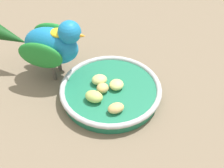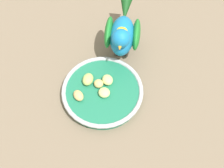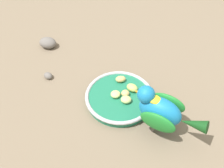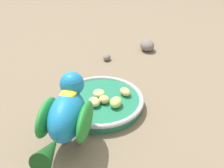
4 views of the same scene
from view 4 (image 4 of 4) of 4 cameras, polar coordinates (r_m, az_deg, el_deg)
name	(u,v)px [view 4 (image 4 of 4)]	position (r m, az deg, el deg)	size (l,w,h in m)	color
ground_plane	(113,106)	(0.64, 0.19, -4.98)	(4.00, 4.00, 0.00)	#756651
feeding_bowl	(101,101)	(0.63, -2.58, -3.97)	(0.22, 0.22, 0.03)	#1E7251
apple_piece_0	(116,102)	(0.60, 0.87, -4.15)	(0.04, 0.03, 0.02)	#B2CC66
apple_piece_1	(104,99)	(0.61, -1.79, -3.53)	(0.03, 0.02, 0.02)	tan
apple_piece_2	(94,102)	(0.60, -4.07, -4.07)	(0.03, 0.03, 0.02)	#C6D17A
apple_piece_3	(126,93)	(0.64, 3.18, -1.94)	(0.03, 0.02, 0.02)	tan
apple_piece_4	(99,93)	(0.63, -2.99, -2.13)	(0.03, 0.03, 0.02)	#C6D17A
parrot	(66,115)	(0.49, -10.33, -6.93)	(0.19, 0.15, 0.15)	#59544C
rock_large	(147,45)	(0.94, 7.98, 8.69)	(0.06, 0.05, 0.04)	slate
pebble_0	(107,57)	(0.86, -1.17, 6.05)	(0.03, 0.02, 0.02)	slate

